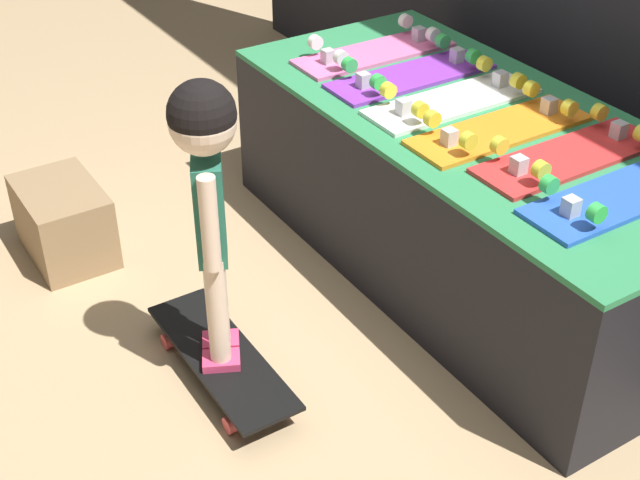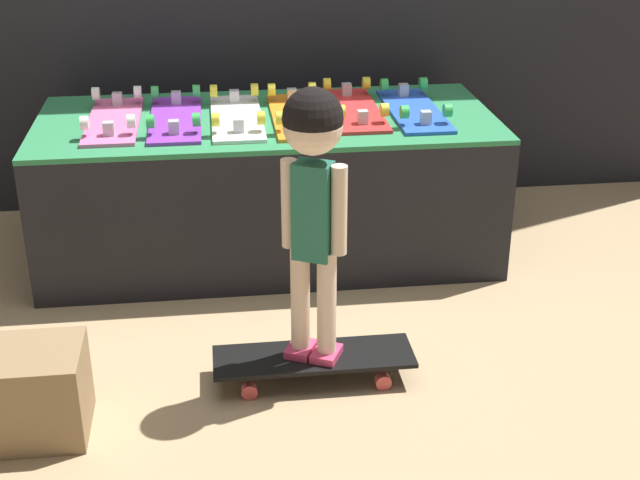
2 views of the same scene
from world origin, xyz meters
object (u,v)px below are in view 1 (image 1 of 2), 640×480
at_px(skateboard_blue_on_rack, 623,192).
at_px(child, 207,175).
at_px(skateboard_red_on_rack, 569,153).
at_px(skateboard_pink_on_rack, 374,50).
at_px(skateboard_on_floor, 222,358).
at_px(skateboard_orange_on_rack, 500,127).
at_px(skateboard_white_on_rack, 453,99).
at_px(skateboard_purple_on_rack, 411,73).
at_px(storage_box, 64,222).

bearing_deg(skateboard_blue_on_rack, child, -118.00).
bearing_deg(child, skateboard_red_on_rack, 100.33).
xyz_separation_m(skateboard_blue_on_rack, child, (-0.54, -1.01, 0.10)).
bearing_deg(child, skateboard_pink_on_rack, 149.54).
bearing_deg(skateboard_on_floor, skateboard_red_on_rack, 74.30).
height_order(skateboard_orange_on_rack, skateboard_blue_on_rack, same).
relative_size(skateboard_white_on_rack, skateboard_orange_on_rack, 1.00).
height_order(skateboard_red_on_rack, child, child).
relative_size(skateboard_purple_on_rack, skateboard_red_on_rack, 1.00).
height_order(skateboard_red_on_rack, skateboard_on_floor, skateboard_red_on_rack).
relative_size(skateboard_blue_on_rack, skateboard_on_floor, 0.96).
distance_m(skateboard_purple_on_rack, skateboard_red_on_rack, 0.73).
distance_m(skateboard_red_on_rack, storage_box, 1.78).
height_order(skateboard_red_on_rack, storage_box, skateboard_red_on_rack).
bearing_deg(skateboard_red_on_rack, skateboard_orange_on_rack, -166.64).
distance_m(skateboard_pink_on_rack, child, 1.23).
distance_m(skateboard_pink_on_rack, skateboard_blue_on_rack, 1.22).
distance_m(child, storage_box, 1.08).
bearing_deg(skateboard_orange_on_rack, skateboard_pink_on_rack, 177.70).
bearing_deg(skateboard_purple_on_rack, storage_box, -111.41).
height_order(skateboard_purple_on_rack, skateboard_orange_on_rack, same).
distance_m(skateboard_on_floor, storage_box, 0.92).
height_order(skateboard_orange_on_rack, skateboard_on_floor, skateboard_orange_on_rack).
bearing_deg(skateboard_orange_on_rack, skateboard_blue_on_rack, 2.32).
bearing_deg(skateboard_red_on_rack, skateboard_pink_on_rack, -178.33).
distance_m(skateboard_blue_on_rack, child, 1.15).
xyz_separation_m(skateboard_orange_on_rack, storage_box, (-0.95, -1.17, -0.47)).
bearing_deg(skateboard_red_on_rack, child, -105.70).
xyz_separation_m(skateboard_red_on_rack, child, (-0.30, -1.05, 0.10)).
bearing_deg(storage_box, skateboard_on_floor, 11.07).
distance_m(skateboard_red_on_rack, skateboard_on_floor, 1.22).
bearing_deg(skateboard_red_on_rack, storage_box, -134.23).
relative_size(skateboard_white_on_rack, skateboard_on_floor, 0.96).
height_order(skateboard_purple_on_rack, child, child).
height_order(skateboard_orange_on_rack, child, child).
bearing_deg(skateboard_orange_on_rack, storage_box, -129.14).
height_order(skateboard_purple_on_rack, skateboard_on_floor, skateboard_purple_on_rack).
height_order(skateboard_white_on_rack, skateboard_red_on_rack, same).
xyz_separation_m(skateboard_on_floor, storage_box, (-0.90, -0.18, 0.06)).
xyz_separation_m(skateboard_orange_on_rack, skateboard_blue_on_rack, (0.49, 0.02, 0.00)).
distance_m(skateboard_orange_on_rack, skateboard_on_floor, 1.13).
distance_m(skateboard_purple_on_rack, storage_box, 1.36).
bearing_deg(skateboard_blue_on_rack, skateboard_orange_on_rack, -177.68).
distance_m(skateboard_pink_on_rack, skateboard_on_floor, 1.34).
bearing_deg(skateboard_blue_on_rack, storage_box, -140.41).
bearing_deg(skateboard_purple_on_rack, skateboard_white_on_rack, -2.25).
relative_size(skateboard_pink_on_rack, skateboard_white_on_rack, 1.00).
relative_size(skateboard_orange_on_rack, skateboard_blue_on_rack, 1.00).
xyz_separation_m(skateboard_white_on_rack, child, (0.19, -1.00, 0.10)).
height_order(skateboard_white_on_rack, storage_box, skateboard_white_on_rack).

